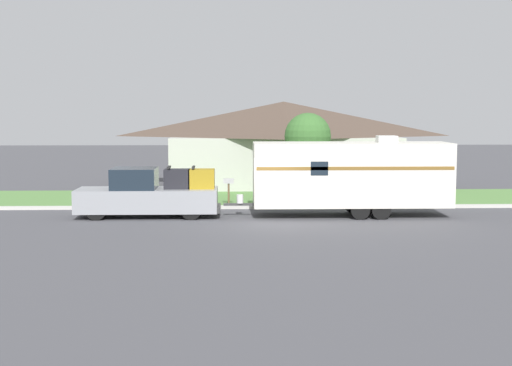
% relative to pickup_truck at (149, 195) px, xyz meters
% --- Properties ---
extents(ground_plane, '(120.00, 120.00, 0.00)m').
position_rel_pickup_truck_xyz_m(ground_plane, '(4.75, -1.42, -0.93)').
color(ground_plane, '#47474C').
extents(curb_strip, '(80.00, 0.30, 0.14)m').
position_rel_pickup_truck_xyz_m(curb_strip, '(4.75, 2.33, -0.86)').
color(curb_strip, beige).
rests_on(curb_strip, ground_plane).
extents(lawn_strip, '(80.00, 7.00, 0.03)m').
position_rel_pickup_truck_xyz_m(lawn_strip, '(4.75, 5.98, -0.92)').
color(lawn_strip, '#568442').
rests_on(lawn_strip, ground_plane).
extents(house_across_street, '(13.83, 7.32, 4.88)m').
position_rel_pickup_truck_xyz_m(house_across_street, '(6.42, 12.11, 1.60)').
color(house_across_street, '#B2B2A8').
rests_on(house_across_street, ground_plane).
extents(pickup_truck, '(5.91, 1.96, 2.10)m').
position_rel_pickup_truck_xyz_m(pickup_truck, '(0.00, 0.00, 0.00)').
color(pickup_truck, black).
rests_on(pickup_truck, ground_plane).
extents(travel_trailer, '(9.39, 2.27, 3.35)m').
position_rel_pickup_truck_xyz_m(travel_trailer, '(8.41, -0.00, 0.82)').
color(travel_trailer, black).
rests_on(travel_trailer, ground_plane).
extents(mailbox, '(0.48, 0.20, 1.29)m').
position_rel_pickup_truck_xyz_m(mailbox, '(3.27, 3.07, 0.06)').
color(mailbox, brown).
rests_on(mailbox, ground_plane).
extents(tree_in_yard, '(2.26, 2.26, 4.28)m').
position_rel_pickup_truck_xyz_m(tree_in_yard, '(7.10, 5.01, 2.20)').
color(tree_in_yard, brown).
rests_on(tree_in_yard, ground_plane).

